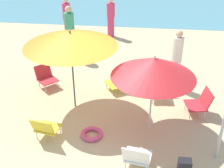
{
  "coord_description": "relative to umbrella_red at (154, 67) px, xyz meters",
  "views": [
    {
      "loc": [
        0.87,
        -5.78,
        4.32
      ],
      "look_at": [
        0.14,
        0.45,
        0.7
      ],
      "focal_mm": 47.37,
      "sensor_mm": 36.0,
      "label": 1
    }
  ],
  "objects": [
    {
      "name": "beach_chair_d",
      "position": [
        -0.24,
        -1.34,
        -1.25
      ],
      "size": [
        0.6,
        0.62,
        0.64
      ],
      "rotation": [
        0.0,
        0.0,
        1.42
      ],
      "color": "white",
      "rests_on": "ground_plane"
    },
    {
      "name": "beach_chair_e",
      "position": [
        -2.95,
        1.55,
        -1.23
      ],
      "size": [
        0.73,
        0.73,
        0.63
      ],
      "rotation": [
        0.0,
        0.0,
        -0.78
      ],
      "color": "red",
      "rests_on": "ground_plane"
    },
    {
      "name": "beach_chair_a",
      "position": [
        -2.24,
        -0.71,
        -1.23
      ],
      "size": [
        0.58,
        0.58,
        0.62
      ],
      "rotation": [
        0.0,
        0.0,
        1.39
      ],
      "color": "gold",
      "rests_on": "ground_plane"
    },
    {
      "name": "beach_chair_b",
      "position": [
        1.22,
        0.66,
        -1.21
      ],
      "size": [
        0.63,
        0.62,
        0.65
      ],
      "rotation": [
        0.0,
        0.0,
        -2.96
      ],
      "color": "red",
      "rests_on": "ground_plane"
    },
    {
      "name": "umbrella_orange",
      "position": [
        -1.91,
        0.64,
        0.28
      ],
      "size": [
        2.19,
        2.19,
        2.05
      ],
      "color": "#4C4C51",
      "rests_on": "ground_plane"
    },
    {
      "name": "ground_plane",
      "position": [
        -1.09,
        0.23,
        -1.56
      ],
      "size": [
        40.0,
        40.0,
        0.0
      ],
      "primitive_type": "plane",
      "color": "#D3BC8C"
    },
    {
      "name": "person_c",
      "position": [
        -2.7,
        3.57,
        -0.65
      ],
      "size": [
        0.32,
        0.32,
        1.79
      ],
      "rotation": [
        0.0,
        0.0,
        6.22
      ],
      "color": "#389970",
      "rests_on": "ground_plane"
    },
    {
      "name": "person_d",
      "position": [
        -3.16,
        5.0,
        -0.71
      ],
      "size": [
        0.29,
        0.29,
        1.68
      ],
      "rotation": [
        0.0,
        0.0,
        4.2
      ],
      "color": "#DB3866",
      "rests_on": "ground_plane"
    },
    {
      "name": "beach_bag",
      "position": [
        0.66,
        -1.38,
        -1.38
      ],
      "size": [
        0.24,
        0.18,
        0.35
      ],
      "primitive_type": "cube",
      "rotation": [
        0.0,
        0.0,
        6.28
      ],
      "color": "black",
      "rests_on": "ground_plane"
    },
    {
      "name": "beach_chair_c",
      "position": [
        -0.88,
        1.6,
        -1.26
      ],
      "size": [
        0.71,
        0.72,
        0.6
      ],
      "rotation": [
        0.0,
        0.0,
        -2.58
      ],
      "color": "gold",
      "rests_on": "ground_plane"
    },
    {
      "name": "person_b",
      "position": [
        0.67,
        1.91,
        -0.69
      ],
      "size": [
        0.29,
        0.29,
        1.71
      ],
      "rotation": [
        0.0,
        0.0,
        2.13
      ],
      "color": "silver",
      "rests_on": "ground_plane"
    },
    {
      "name": "person_a",
      "position": [
        -1.59,
        5.72,
        -0.79
      ],
      "size": [
        0.32,
        0.32,
        1.53
      ],
      "rotation": [
        0.0,
        0.0,
        0.94
      ],
      "color": "#DB3866",
      "rests_on": "ground_plane"
    },
    {
      "name": "umbrella_red",
      "position": [
        0.0,
        0.0,
        0.0
      ],
      "size": [
        1.81,
        1.81,
        1.84
      ],
      "color": "silver",
      "rests_on": "ground_plane"
    },
    {
      "name": "swim_ring",
      "position": [
        -1.28,
        -0.49,
        -1.51
      ],
      "size": [
        0.5,
        0.5,
        0.1
      ],
      "primitive_type": "torus",
      "color": "#E54C7F",
      "rests_on": "ground_plane"
    },
    {
      "name": "beach_chair_f",
      "position": [
        0.26,
        1.3,
        -1.29
      ],
      "size": [
        0.55,
        0.57,
        0.55
      ],
      "rotation": [
        0.0,
        0.0,
        -1.5
      ],
      "color": "white",
      "rests_on": "ground_plane"
    }
  ]
}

